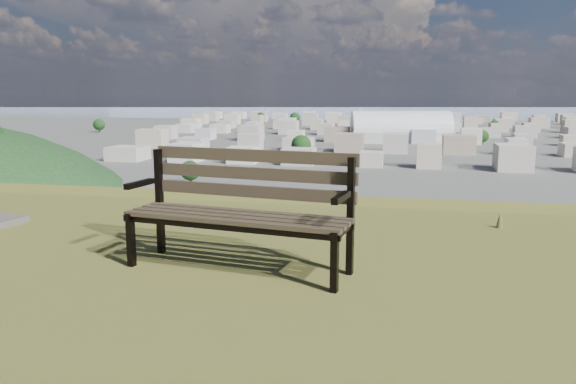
# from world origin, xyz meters

# --- Properties ---
(park_bench) EXTENTS (1.90, 0.86, 0.96)m
(park_bench) POSITION_xyz_m (0.10, 1.32, 25.54)
(park_bench) COLOR #443827
(park_bench) RESTS_ON hilltop_mesa
(grass_tufts) EXTENTS (12.49, 7.38, 0.28)m
(grass_tufts) POSITION_xyz_m (-0.13, -0.44, 25.11)
(grass_tufts) COLOR brown
(grass_tufts) RESTS_ON hilltop_mesa
(arena) EXTENTS (55.44, 32.04, 21.99)m
(arena) POSITION_xyz_m (-1.74, 305.41, 5.18)
(arena) COLOR #B5B4B0
(arena) RESTS_ON ground
(city_blocks) EXTENTS (395.00, 361.00, 7.00)m
(city_blocks) POSITION_xyz_m (0.00, 394.44, 3.50)
(city_blocks) COLOR beige
(city_blocks) RESTS_ON ground
(city_trees) EXTENTS (406.52, 387.20, 9.98)m
(city_trees) POSITION_xyz_m (-26.39, 319.00, 4.83)
(city_trees) COLOR #2F2317
(city_trees) RESTS_ON ground
(bay_water) EXTENTS (2400.00, 700.00, 0.12)m
(bay_water) POSITION_xyz_m (0.00, 900.00, 0.00)
(bay_water) COLOR #8BA3B1
(bay_water) RESTS_ON ground
(far_hills) EXTENTS (2050.00, 340.00, 60.00)m
(far_hills) POSITION_xyz_m (-60.92, 1402.93, 25.47)
(far_hills) COLOR #898FAB
(far_hills) RESTS_ON ground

